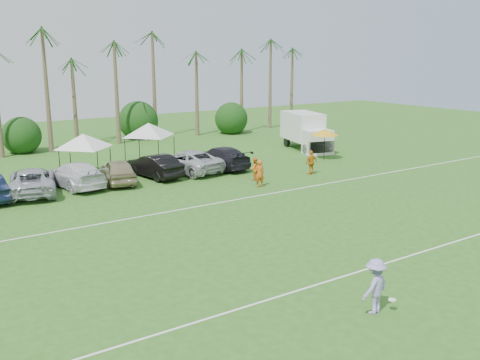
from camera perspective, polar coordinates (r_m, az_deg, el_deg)
ground at (r=21.94m, az=17.56°, el=-10.66°), size 120.00×120.00×0.00m
field_lines at (r=27.23m, az=4.37°, el=-5.30°), size 80.00×12.10×0.01m
palm_tree_4 at (r=51.67m, az=-20.70°, el=11.18°), size 2.40×2.40×8.90m
palm_tree_5 at (r=52.73m, az=-16.46°, el=12.46°), size 2.40×2.40×9.90m
palm_tree_6 at (r=54.08m, az=-12.38°, el=13.61°), size 2.40×2.40×10.90m
palm_tree_7 at (r=55.70m, az=-8.47°, el=14.63°), size 2.40×2.40×11.90m
palm_tree_8 at (r=58.02m, az=-3.82°, el=12.14°), size 2.40×2.40×8.90m
palm_tree_9 at (r=60.66m, az=0.37°, el=13.04°), size 2.40×2.40×9.90m
palm_tree_10 at (r=63.60m, az=4.21°, el=13.80°), size 2.40×2.40×10.90m
palm_tree_11 at (r=66.14m, az=7.05°, el=14.45°), size 2.40×2.40×11.90m
bush_tree_1 at (r=52.66m, az=-22.56°, el=4.82°), size 4.00×4.00×4.00m
bush_tree_2 at (r=56.19m, az=-10.47°, el=6.09°), size 4.00×4.00×4.00m
bush_tree_3 at (r=60.80m, az=-1.74°, el=6.85°), size 4.00×4.00×4.00m
sideline_player_a at (r=35.51m, az=2.09°, el=0.69°), size 0.75×0.59×1.82m
sideline_player_b at (r=37.51m, az=1.56°, el=1.20°), size 0.84×0.70×1.59m
sideline_player_c at (r=39.57m, az=7.61°, el=1.87°), size 1.07×0.48×1.79m
box_truck at (r=49.77m, az=7.06°, el=5.29°), size 4.04×6.90×3.34m
canopy_tent_left at (r=40.17m, az=-16.42°, el=4.75°), size 4.41×4.41×3.57m
canopy_tent_right at (r=44.05m, az=-9.75°, el=6.02°), size 4.63×4.63×3.75m
market_umbrella at (r=45.07m, az=9.03°, el=5.07°), size 2.33×2.33×2.59m
frisbee_player at (r=19.10m, az=14.21°, el=-10.93°), size 1.37×0.94×1.95m
parked_car_2 at (r=36.25m, az=-21.30°, el=-0.09°), size 4.15×6.50×1.67m
parked_car_3 at (r=37.15m, az=-17.18°, el=0.54°), size 3.08×6.02×1.67m
parked_car_4 at (r=37.55m, az=-12.87°, el=0.94°), size 2.92×5.20×1.67m
parked_car_5 at (r=38.81m, az=-9.13°, el=1.50°), size 2.55×5.29×1.67m
parked_car_6 at (r=40.17m, az=-5.59°, el=2.01°), size 3.83×6.42×1.67m
parked_car_7 at (r=41.43m, az=-2.09°, el=2.42°), size 2.68×5.89×1.67m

